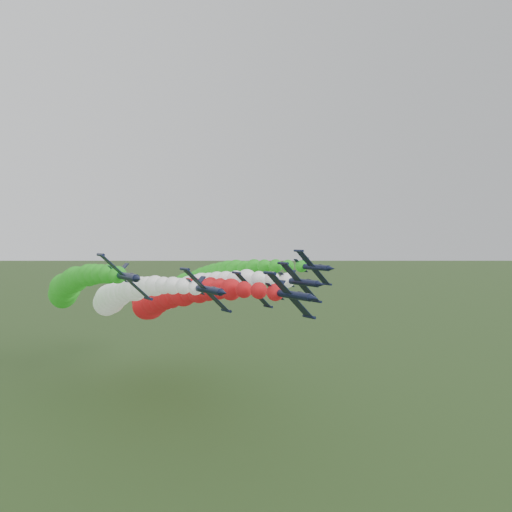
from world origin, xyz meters
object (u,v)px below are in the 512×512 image
object	(u,v)px
jet_lead	(163,300)
jet_outer_right	(202,280)
jet_outer_left	(68,288)
jet_inner_right	(181,291)
jet_trail	(158,296)
jet_inner_left	(117,297)

from	to	relation	value
jet_lead	jet_outer_right	bearing A→B (deg)	40.09
jet_outer_left	jet_inner_right	bearing A→B (deg)	-8.92
jet_inner_right	jet_lead	bearing A→B (deg)	-135.18
jet_inner_right	jet_outer_left	world-z (taller)	jet_outer_left
jet_outer_left	jet_trail	bearing A→B (deg)	17.93
jet_outer_right	jet_trail	size ratio (longest dim) A/B	1.00
jet_lead	jet_outer_right	distance (m)	26.56
jet_outer_left	jet_outer_right	distance (m)	40.77
jet_outer_left	jet_lead	bearing A→B (deg)	-34.35
jet_outer_right	jet_trail	world-z (taller)	jet_outer_right
jet_inner_right	jet_outer_left	size ratio (longest dim) A/B	1.00
jet_lead	jet_trail	distance (m)	24.66
jet_inner_left	jet_inner_right	distance (m)	17.93
jet_inner_left	jet_outer_left	world-z (taller)	jet_outer_left
jet_lead	jet_outer_left	distance (m)	24.98
jet_inner_right	jet_trail	bearing A→B (deg)	95.30
jet_lead	jet_inner_left	distance (m)	14.11
jet_inner_right	jet_outer_left	distance (m)	30.29
jet_inner_left	jet_outer_left	xyz separation A→B (m)	(-12.04, 2.69, 2.67)
jet_trail	jet_inner_right	bearing A→B (deg)	-84.70
jet_outer_right	jet_trail	xyz separation A→B (m)	(-12.11, 6.25, -4.66)
jet_inner_left	jet_outer_left	size ratio (longest dim) A/B	1.00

